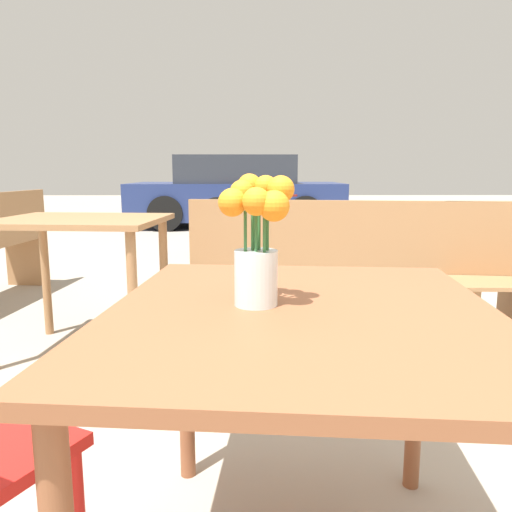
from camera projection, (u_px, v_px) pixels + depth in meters
table_front at (301, 346)px, 1.12m from camera, size 0.94×1.06×0.71m
flower_vase at (257, 243)px, 1.10m from camera, size 0.17×0.16×0.29m
bench_far at (357, 265)px, 2.88m from camera, size 1.96×0.62×0.85m
table_back at (82, 241)px, 2.72m from camera, size 0.93×0.78×0.76m
bicycle at (253, 226)px, 5.89m from camera, size 1.43×0.99×0.80m
parked_car at (237, 193)px, 9.22m from camera, size 3.82×1.90×1.28m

